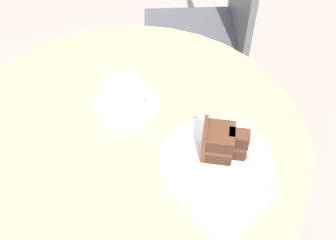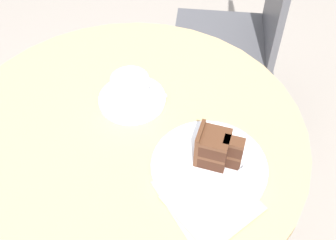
% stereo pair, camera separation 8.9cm
% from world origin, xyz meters
% --- Properties ---
extents(cafe_table, '(0.80, 0.80, 0.75)m').
position_xyz_m(cafe_table, '(0.00, 0.00, 0.63)').
color(cafe_table, tan).
rests_on(cafe_table, ground).
extents(saucer, '(0.16, 0.16, 0.01)m').
position_xyz_m(saucer, '(-0.05, 0.08, 0.75)').
color(saucer, white).
rests_on(saucer, cafe_table).
extents(coffee_cup, '(0.12, 0.09, 0.07)m').
position_xyz_m(coffee_cup, '(-0.04, 0.08, 0.79)').
color(coffee_cup, white).
rests_on(coffee_cup, saucer).
extents(teaspoon, '(0.10, 0.02, 0.00)m').
position_xyz_m(teaspoon, '(-0.02, 0.13, 0.76)').
color(teaspoon, silver).
rests_on(teaspoon, saucer).
extents(cake_plate, '(0.24, 0.24, 0.01)m').
position_xyz_m(cake_plate, '(0.20, 0.02, 0.76)').
color(cake_plate, white).
rests_on(cake_plate, cafe_table).
extents(cake_slice, '(0.10, 0.07, 0.08)m').
position_xyz_m(cake_slice, '(0.20, 0.03, 0.80)').
color(cake_slice, '#381E14').
rests_on(cake_slice, cake_plate).
extents(fork, '(0.14, 0.04, 0.00)m').
position_xyz_m(fork, '(0.24, 0.05, 0.76)').
color(fork, silver).
rests_on(fork, cake_plate).
extents(napkin, '(0.22, 0.22, 0.00)m').
position_xyz_m(napkin, '(0.24, -0.04, 0.75)').
color(napkin, tan).
rests_on(napkin, cafe_table).
extents(cafe_chair, '(0.51, 0.51, 0.91)m').
position_xyz_m(cafe_chair, '(-0.09, 0.82, 0.53)').
color(cafe_chair, '#4C4C51').
rests_on(cafe_chair, ground).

